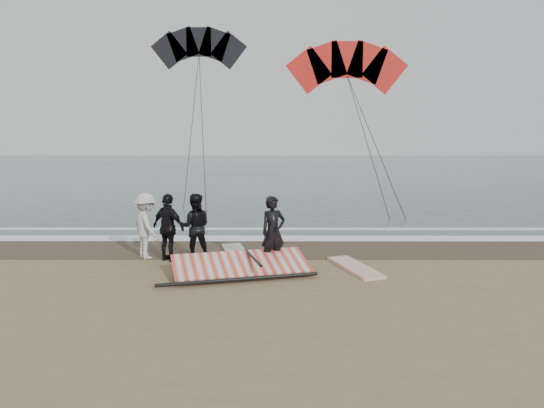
{
  "coord_description": "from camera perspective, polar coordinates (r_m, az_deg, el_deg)",
  "views": [
    {
      "loc": [
        -0.92,
        -11.36,
        3.66
      ],
      "look_at": [
        -0.97,
        3.0,
        1.6
      ],
      "focal_mm": 35.0,
      "sensor_mm": 36.0,
      "label": 1
    }
  ],
  "objects": [
    {
      "name": "foam_near",
      "position": [
        17.66,
        3.18,
        -3.72
      ],
      "size": [
        120.0,
        0.9,
        0.01
      ],
      "primitive_type": "cube",
      "color": "white",
      "rests_on": "sea"
    },
    {
      "name": "board_white",
      "position": [
        14.14,
        8.91,
        -6.75
      ],
      "size": [
        1.26,
        2.29,
        0.09
      ],
      "primitive_type": "cube",
      "rotation": [
        0.0,
        0.0,
        0.31
      ],
      "color": "silver",
      "rests_on": "ground"
    },
    {
      "name": "foam_far",
      "position": [
        19.33,
        2.92,
        -2.68
      ],
      "size": [
        120.0,
        0.45,
        0.01
      ],
      "primitive_type": "cube",
      "color": "white",
      "rests_on": "sea"
    },
    {
      "name": "ground",
      "position": [
        11.97,
        4.66,
        -9.67
      ],
      "size": [
        120.0,
        120.0,
        0.0
      ],
      "primitive_type": "plane",
      "color": "#8C704C",
      "rests_on": "ground"
    },
    {
      "name": "kite_red",
      "position": [
        30.84,
        8.06,
        14.08
      ],
      "size": [
        7.64,
        4.88,
        11.65
      ],
      "color": "red",
      "rests_on": "ground"
    },
    {
      "name": "kite_dark",
      "position": [
        38.97,
        -7.86,
        16.03
      ],
      "size": [
        7.55,
        8.09,
        18.35
      ],
      "color": "black",
      "rests_on": "ground"
    },
    {
      "name": "sail_rig",
      "position": [
        13.56,
        -3.59,
        -6.67
      ],
      "size": [
        3.81,
        2.51,
        0.49
      ],
      "color": "black",
      "rests_on": "ground"
    },
    {
      "name": "wet_sand",
      "position": [
        16.3,
        3.43,
        -4.8
      ],
      "size": [
        120.0,
        2.8,
        0.01
      ],
      "primitive_type": "cube",
      "color": "#4C3D2B",
      "rests_on": "ground"
    },
    {
      "name": "man_main",
      "position": [
        13.96,
        0.13,
        -3.03
      ],
      "size": [
        0.83,
        0.73,
        1.9
      ],
      "primitive_type": "imported",
      "rotation": [
        0.0,
        0.0,
        0.5
      ],
      "color": "black",
      "rests_on": "ground"
    },
    {
      "name": "sea",
      "position": [
        44.52,
        1.37,
        3.46
      ],
      "size": [
        120.0,
        54.0,
        0.02
      ],
      "primitive_type": "cube",
      "color": "#233838",
      "rests_on": "ground"
    },
    {
      "name": "board_cream",
      "position": [
        15.59,
        -3.86,
        -5.26
      ],
      "size": [
        1.06,
        2.26,
        0.09
      ],
      "primitive_type": "cube",
      "rotation": [
        0.0,
        0.0,
        0.23
      ],
      "color": "beige",
      "rests_on": "ground"
    },
    {
      "name": "trio_cluster",
      "position": [
        15.11,
        -11.18,
        -2.39
      ],
      "size": [
        2.53,
        1.48,
        1.88
      ],
      "color": "black",
      "rests_on": "ground"
    }
  ]
}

